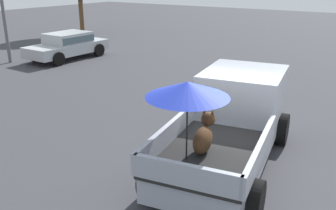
% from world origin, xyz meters
% --- Properties ---
extents(ground_plane, '(80.00, 80.00, 0.00)m').
position_xyz_m(ground_plane, '(0.00, 0.00, 0.00)').
color(ground_plane, '#38383D').
extents(pickup_truck_main, '(5.30, 2.95, 2.35)m').
position_xyz_m(pickup_truck_main, '(0.37, 0.09, 1.00)').
color(pickup_truck_main, black).
rests_on(pickup_truck_main, ground).
extents(parked_sedan_near, '(4.32, 2.02, 1.33)m').
position_xyz_m(parked_sedan_near, '(5.94, 11.72, 0.74)').
color(parked_sedan_near, black).
rests_on(parked_sedan_near, ground).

